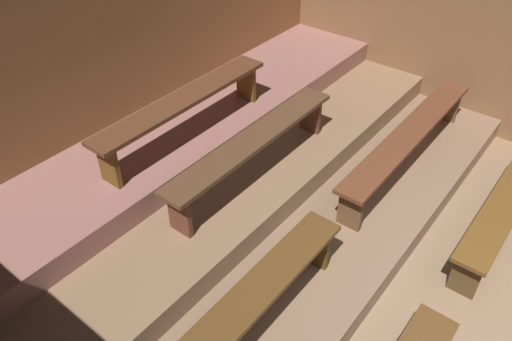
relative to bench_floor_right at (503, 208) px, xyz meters
The scene contains 11 objects.
ground 2.08m from the bench_floor_right, 130.86° to the left, with size 7.17×5.08×0.08m, color #8A6C51.
wall_back 4.04m from the bench_floor_right, 109.77° to the left, with size 7.17×0.06×2.48m, color brown.
wall_right 2.58m from the bench_floor_right, 39.44° to the left, with size 0.06×5.08×2.48m, color brown.
platform_lower 2.51m from the bench_floor_right, 122.31° to the left, with size 6.37×3.15×0.25m, color #83644C.
platform_middle 2.98m from the bench_floor_right, 116.60° to the left, with size 6.37×2.04×0.25m, color #876549.
platform_upper 3.39m from the bench_floor_right, 113.29° to the left, with size 6.37×1.17×0.25m, color #926157.
bench_floor_right is the anchor object (origin of this frame).
bench_lower_left 3.09m from the bench_floor_right, 158.59° to the left, with size 2.70×0.31×0.46m.
bench_lower_right 1.17m from the bench_floor_right, 80.18° to the left, with size 2.70×0.31×0.46m.
bench_middle_center 2.52m from the bench_floor_right, 119.65° to the left, with size 2.30×0.31×0.46m.
bench_upper_center 3.30m from the bench_floor_right, 115.67° to the left, with size 2.19×0.31×0.46m.
Camera 1 is at (-2.98, 0.28, 3.67)m, focal length 34.87 mm.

